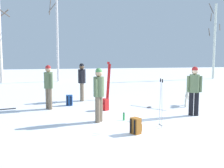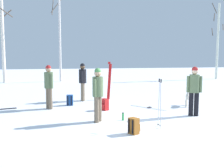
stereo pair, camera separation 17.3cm
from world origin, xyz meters
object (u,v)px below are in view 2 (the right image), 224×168
at_px(person_1, 194,88).
at_px(ski_pair_lying_1, 148,108).
at_px(ski_poles_0, 160,102).
at_px(backpack_2, 105,105).
at_px(person_0, 98,91).
at_px(person_3, 83,79).
at_px(backpack_1, 134,126).
at_px(backpack_0, 70,100).
at_px(birch_tree_2, 60,31).
at_px(birch_tree_1, 2,29).
at_px(person_2, 49,84).
at_px(water_bottle_0, 123,117).
at_px(ski_pair_planted_0, 109,81).
at_px(birch_tree_3, 218,40).
at_px(dog, 188,97).

distance_m(person_1, ski_pair_lying_1, 2.17).
distance_m(ski_poles_0, backpack_2, 3.01).
height_order(person_0, person_3, same).
distance_m(ski_poles_0, backpack_1, 1.16).
bearing_deg(ski_poles_0, ski_pair_lying_1, 79.06).
relative_size(backpack_0, birch_tree_2, 0.06).
distance_m(person_1, birch_tree_1, 15.46).
height_order(person_2, birch_tree_1, birch_tree_1).
relative_size(ski_poles_0, birch_tree_1, 0.19).
bearing_deg(backpack_1, person_3, 100.92).
xyz_separation_m(ski_pair_lying_1, water_bottle_0, (-1.42, -1.80, 0.11)).
distance_m(ski_pair_planted_0, backpack_1, 5.61).
bearing_deg(person_2, ski_pair_lying_1, -7.20).
relative_size(person_1, backpack_2, 3.90).
bearing_deg(birch_tree_2, backpack_1, -81.34).
bearing_deg(birch_tree_1, backpack_0, -64.62).
height_order(person_1, ski_poles_0, person_1).
bearing_deg(person_3, birch_tree_1, 120.90).
bearing_deg(birch_tree_3, water_bottle_0, -130.23).
bearing_deg(backpack_2, person_3, 107.24).
bearing_deg(backpack_0, dog, -11.47).
height_order(ski_pair_lying_1, backpack_0, backpack_0).
distance_m(backpack_1, water_bottle_0, 1.50).
relative_size(person_3, ski_poles_0, 1.19).
bearing_deg(birch_tree_2, ski_pair_lying_1, -71.83).
xyz_separation_m(dog, water_bottle_0, (-3.16, -1.91, -0.26)).
relative_size(dog, birch_tree_3, 0.13).
height_order(person_0, dog, person_0).
bearing_deg(birch_tree_1, backpack_1, -66.08).
distance_m(person_2, ski_pair_lying_1, 4.03).
bearing_deg(dog, water_bottle_0, -148.80).
relative_size(person_3, birch_tree_2, 0.23).
height_order(ski_pair_lying_1, backpack_1, backpack_1).
relative_size(person_2, birch_tree_1, 0.23).
height_order(backpack_1, birch_tree_1, birch_tree_1).
bearing_deg(person_0, ski_pair_lying_1, 39.42).
relative_size(ski_pair_planted_0, backpack_0, 4.02).
bearing_deg(ski_poles_0, person_2, 135.36).
bearing_deg(water_bottle_0, ski_pair_planted_0, 87.15).
bearing_deg(person_2, ski_poles_0, -44.64).
distance_m(dog, ski_poles_0, 3.73).
bearing_deg(person_0, ski_poles_0, -29.66).
bearing_deg(ski_poles_0, person_0, 150.34).
distance_m(ski_pair_lying_1, backpack_0, 3.27).
bearing_deg(water_bottle_0, ski_pair_lying_1, 51.68).
height_order(person_2, ski_pair_planted_0, ski_pair_planted_0).
height_order(person_2, ski_poles_0, person_2).
xyz_separation_m(backpack_1, birch_tree_3, (10.67, 14.09, 3.02)).
bearing_deg(birch_tree_1, person_3, -59.10).
height_order(birch_tree_2, birch_tree_3, birch_tree_2).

